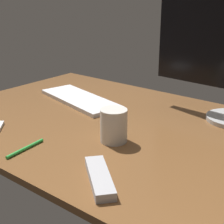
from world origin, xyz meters
The scene contains 5 objects.
desk centered at (0.00, 0.00, 1.00)cm, with size 140.00×84.00×2.00cm, color brown.
keyboard centered at (-32.88, 10.20, 2.75)cm, with size 38.36×14.05×1.51cm, color white.
tv_remote centered at (13.03, -31.11, 3.09)cm, with size 17.95×4.66×2.18cm, color #B7B7BC.
coffee_mug centered at (1.46, -11.22, 6.99)cm, with size 7.96×7.96×9.97cm, color silver.
pen centered at (-14.21, -31.43, 2.46)cm, with size 0.93×0.93×13.61cm, color green.
Camera 1 is at (60.20, -85.22, 45.45)cm, focal length 55.96 mm.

